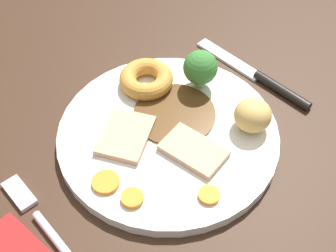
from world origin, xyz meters
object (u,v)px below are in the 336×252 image
(carrot_coin_side, at_px, (132,198))
(fork, at_px, (43,223))
(dinner_plate, at_px, (168,135))
(knife, at_px, (261,78))
(meat_slice_main, at_px, (127,136))
(carrot_coin_front, at_px, (212,193))
(meat_slice_under, at_px, (194,150))
(yorkshire_pudding, at_px, (146,79))
(roast_potato_left, at_px, (253,115))
(carrot_coin_back, at_px, (106,182))
(broccoli_floret, at_px, (200,68))

(carrot_coin_side, distance_m, fork, 0.10)
(dinner_plate, distance_m, knife, 0.16)
(meat_slice_main, height_order, carrot_coin_front, meat_slice_main)
(meat_slice_under, relative_size, yorkshire_pudding, 1.04)
(meat_slice_under, xyz_separation_m, knife, (0.16, 0.04, -0.01))
(carrot_coin_front, distance_m, fork, 0.18)
(meat_slice_main, height_order, roast_potato_left, roast_potato_left)
(fork, bearing_deg, meat_slice_main, -79.16)
(dinner_plate, distance_m, carrot_coin_back, 0.10)
(carrot_coin_back, height_order, knife, carrot_coin_back)
(yorkshire_pudding, bearing_deg, dinner_plate, -109.80)
(carrot_coin_front, bearing_deg, yorkshire_pudding, 74.68)
(carrot_coin_back, relative_size, knife, 0.16)
(meat_slice_under, height_order, roast_potato_left, roast_potato_left)
(knife, bearing_deg, meat_slice_under, 99.59)
(yorkshire_pudding, xyz_separation_m, carrot_coin_front, (-0.05, -0.17, -0.01))
(broccoli_floret, relative_size, knife, 0.28)
(meat_slice_main, bearing_deg, carrot_coin_front, -78.55)
(yorkshire_pudding, bearing_deg, carrot_coin_back, -143.94)
(meat_slice_main, height_order, carrot_coin_side, meat_slice_main)
(carrot_coin_front, xyz_separation_m, fork, (-0.15, 0.09, -0.01))
(meat_slice_main, bearing_deg, broccoli_floret, 5.73)
(roast_potato_left, xyz_separation_m, fork, (-0.25, 0.05, -0.03))
(knife, bearing_deg, broccoli_floret, 60.72)
(roast_potato_left, xyz_separation_m, carrot_coin_front, (-0.10, -0.04, -0.02))
(meat_slice_main, xyz_separation_m, knife, (0.20, -0.02, -0.01))
(meat_slice_under, bearing_deg, carrot_coin_front, -112.35)
(knife, bearing_deg, carrot_coin_back, 87.76)
(meat_slice_main, height_order, broccoli_floret, broccoli_floret)
(meat_slice_under, distance_m, carrot_coin_side, 0.09)
(carrot_coin_front, height_order, fork, carrot_coin_front)
(roast_potato_left, bearing_deg, knife, 34.85)
(meat_slice_main, bearing_deg, carrot_coin_side, -122.04)
(yorkshire_pudding, bearing_deg, knife, -30.86)
(meat_slice_main, distance_m, carrot_coin_back, 0.07)
(dinner_plate, xyz_separation_m, carrot_coin_front, (-0.02, -0.10, 0.01))
(dinner_plate, height_order, roast_potato_left, roast_potato_left)
(dinner_plate, xyz_separation_m, knife, (0.16, -0.00, -0.00))
(dinner_plate, distance_m, meat_slice_under, 0.04)
(broccoli_floret, bearing_deg, fork, -170.75)
(dinner_plate, bearing_deg, carrot_coin_front, -101.56)
(carrot_coin_front, distance_m, carrot_coin_back, 0.11)
(dinner_plate, relative_size, meat_slice_under, 3.66)
(meat_slice_main, xyz_separation_m, carrot_coin_front, (0.02, -0.12, -0.00))
(meat_slice_under, height_order, carrot_coin_side, meat_slice_under)
(dinner_plate, relative_size, fork, 1.71)
(roast_potato_left, relative_size, carrot_coin_back, 1.45)
(dinner_plate, bearing_deg, meat_slice_under, -86.63)
(meat_slice_main, height_order, fork, meat_slice_main)
(yorkshire_pudding, relative_size, carrot_coin_back, 2.27)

